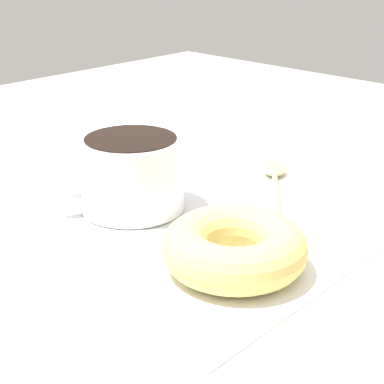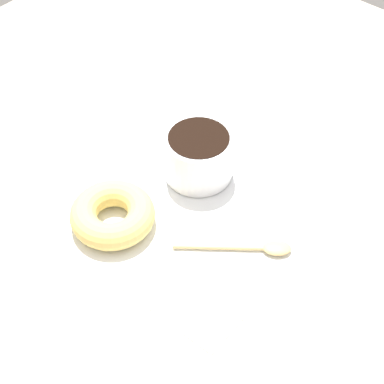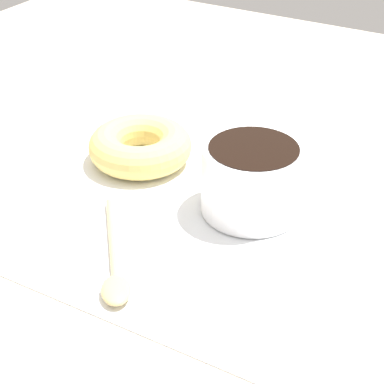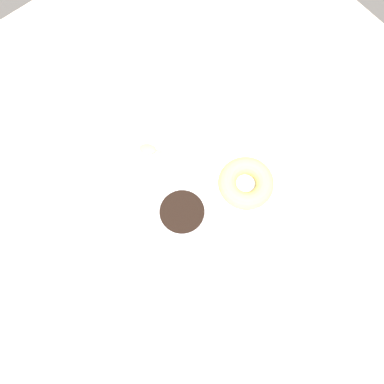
% 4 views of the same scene
% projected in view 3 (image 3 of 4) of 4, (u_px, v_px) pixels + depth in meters
% --- Properties ---
extents(ground_plane, '(1.20, 1.20, 0.02)m').
position_uv_depth(ground_plane, '(181.00, 225.00, 0.61)').
color(ground_plane, beige).
extents(napkin, '(0.32, 0.32, 0.00)m').
position_uv_depth(napkin, '(192.00, 211.00, 0.61)').
color(napkin, white).
rests_on(napkin, ground_plane).
extents(coffee_cup, '(0.11, 0.09, 0.07)m').
position_uv_depth(coffee_cup, '(253.00, 177.00, 0.59)').
color(coffee_cup, white).
rests_on(coffee_cup, napkin).
extents(donut, '(0.11, 0.11, 0.04)m').
position_uv_depth(donut, '(140.00, 146.00, 0.68)').
color(donut, '#E5C66B').
rests_on(donut, napkin).
extents(spoon, '(0.12, 0.10, 0.01)m').
position_uv_depth(spoon, '(114.00, 272.00, 0.53)').
color(spoon, '#D8B772').
rests_on(spoon, napkin).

